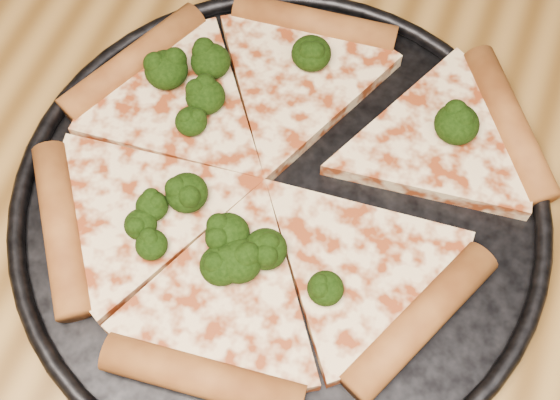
% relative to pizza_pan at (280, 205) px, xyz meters
% --- Properties ---
extents(pizza_pan, '(0.37, 0.37, 0.02)m').
position_rel_pizza_pan_xyz_m(pizza_pan, '(0.00, 0.00, 0.00)').
color(pizza_pan, black).
rests_on(pizza_pan, dining_table).
extents(pizza, '(0.36, 0.32, 0.02)m').
position_rel_pizza_pan_xyz_m(pizza, '(-0.01, 0.01, 0.01)').
color(pizza, '#FFD99C').
rests_on(pizza, pizza_pan).
extents(broccoli_florets, '(0.24, 0.20, 0.02)m').
position_rel_pizza_pan_xyz_m(broccoli_florets, '(-0.03, 0.01, 0.02)').
color(broccoli_florets, black).
rests_on(broccoli_florets, pizza).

